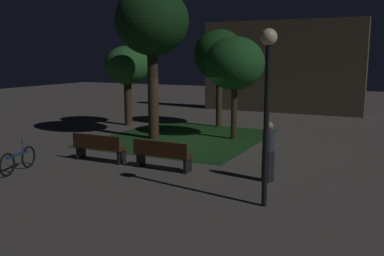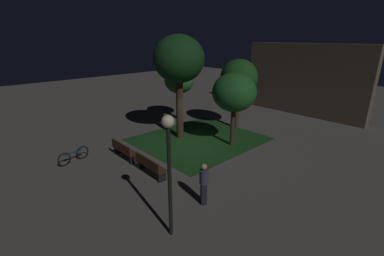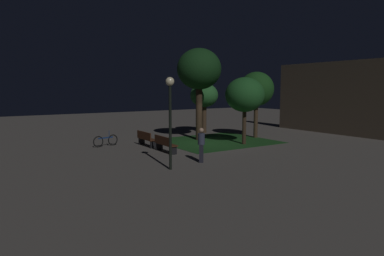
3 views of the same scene
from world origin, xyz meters
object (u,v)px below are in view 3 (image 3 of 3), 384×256
bench_back_row (146,138)px  lamp_post_near_wall (170,106)px  tree_lawn_side (199,70)px  bicycle (106,141)px  bench_near_trees (165,144)px  tree_tall_center (204,96)px  tree_back_right (245,95)px  tree_right_canopy (256,89)px  pedestrian (201,144)px

bench_back_row → lamp_post_near_wall: 6.49m
lamp_post_near_wall → tree_lawn_side: bearing=137.8°
lamp_post_near_wall → bicycle: lamp_post_near_wall is taller
bench_near_trees → tree_tall_center: size_ratio=0.48×
tree_tall_center → tree_back_right: bearing=-10.5°
tree_lawn_side → bench_back_row: bearing=-83.9°
tree_lawn_side → tree_back_right: size_ratio=1.47×
tree_tall_center → bicycle: size_ratio=2.36×
bench_near_trees → lamp_post_near_wall: 4.51m
lamp_post_near_wall → bicycle: 7.58m
bench_back_row → tree_tall_center: (-3.33, 6.49, 2.34)m
tree_lawn_side → tree_right_canopy: tree_lawn_side is taller
lamp_post_near_wall → tree_tall_center: bearing=138.5°
bench_back_row → tree_back_right: (2.51, 5.41, 2.53)m
tree_right_canopy → lamp_post_near_wall: bearing=-62.2°
lamp_post_near_wall → pedestrian: bearing=103.8°
bench_back_row → tree_back_right: 6.47m
tree_back_right → pedestrian: tree_back_right is taller
tree_lawn_side → tree_right_canopy: bearing=72.6°
tree_tall_center → bicycle: (2.00, -8.48, -2.48)m
bench_near_trees → pedestrian: bearing=4.3°
bicycle → pedestrian: size_ratio=1.00×
bench_back_row → pedestrian: size_ratio=1.12×
bench_back_row → tree_tall_center: 7.66m
lamp_post_near_wall → pedestrian: 2.68m
tree_back_right → lamp_post_near_wall: bearing=-64.6°
bench_near_trees → tree_lawn_side: 6.38m
bench_back_row → bench_near_trees: 2.30m
tree_tall_center → tree_back_right: size_ratio=0.93×
tree_tall_center → tree_back_right: 5.94m
tree_back_right → lamp_post_near_wall: tree_back_right is taller
pedestrian → lamp_post_near_wall: bearing=-76.2°
bench_near_trees → lamp_post_near_wall: bearing=-24.9°
bench_back_row → lamp_post_near_wall: bearing=-15.8°
tree_tall_center → bench_near_trees: bearing=-49.0°
bench_near_trees → pedestrian: (3.10, 0.23, 0.37)m
tree_lawn_side → lamp_post_near_wall: bearing=-42.2°
bench_back_row → tree_lawn_side: size_ratio=0.30×
tree_tall_center → tree_back_right: tree_back_right is taller
tree_back_right → lamp_post_near_wall: (3.36, -7.06, -0.32)m
tree_right_canopy → tree_back_right: bearing=-56.3°
tree_tall_center → tree_lawn_side: 4.17m
tree_tall_center → lamp_post_near_wall: size_ratio=0.98×
bicycle → bench_near_trees: bearing=28.8°
pedestrian → tree_tall_center: bearing=144.4°
bench_near_trees → tree_right_canopy: size_ratio=0.40×
bench_near_trees → tree_lawn_side: tree_lawn_side is taller
bench_near_trees → pedestrian: 3.13m
bench_near_trees → bicycle: 4.15m
pedestrian → bench_near_trees: bearing=-175.7°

